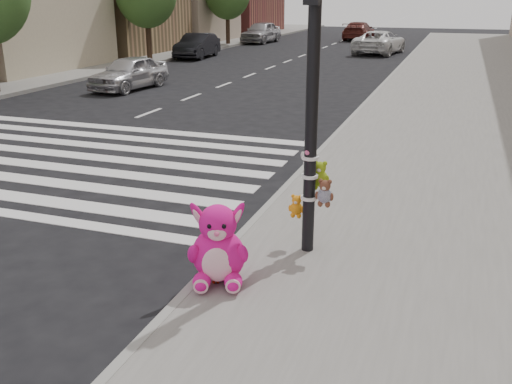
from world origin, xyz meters
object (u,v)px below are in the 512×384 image
at_px(car_silver_far, 129,73).
at_px(pink_bunny, 218,249).
at_px(car_dark_far, 197,46).
at_px(signal_pole, 313,128).
at_px(red_teddy, 216,276).
at_px(car_white_near, 380,42).

bearing_deg(car_silver_far, pink_bunny, -49.87).
bearing_deg(car_dark_far, pink_bunny, -68.77).
relative_size(signal_pole, car_silver_far, 1.09).
distance_m(pink_bunny, red_teddy, 0.34).
xyz_separation_m(signal_pole, red_teddy, (-0.82, -1.32, -1.59)).
xyz_separation_m(car_silver_far, car_white_near, (7.05, 16.84, 0.06)).
bearing_deg(car_dark_far, signal_pole, -66.01).
bearing_deg(car_dark_far, car_white_near, 27.21).
height_order(red_teddy, car_white_near, car_white_near).
bearing_deg(car_silver_far, red_teddy, -50.04).
relative_size(car_silver_far, car_white_near, 0.75).
relative_size(red_teddy, car_dark_far, 0.05).
bearing_deg(car_dark_far, red_teddy, -68.85).
height_order(car_dark_far, car_white_near, car_white_near).
distance_m(red_teddy, car_silver_far, 16.24).
bearing_deg(car_white_near, car_silver_far, 75.00).
bearing_deg(signal_pole, red_teddy, -121.85).
bearing_deg(car_white_near, red_teddy, 101.92).
xyz_separation_m(red_teddy, car_dark_far, (-11.60, 24.43, 0.44)).
xyz_separation_m(signal_pole, car_white_near, (-3.03, 28.86, -1.14)).
relative_size(pink_bunny, car_white_near, 0.21).
height_order(pink_bunny, car_dark_far, car_dark_far).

